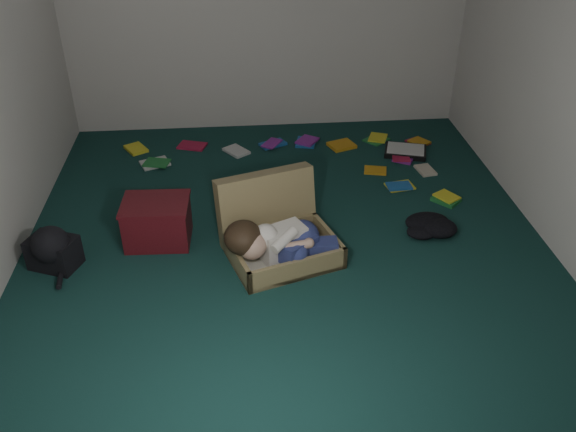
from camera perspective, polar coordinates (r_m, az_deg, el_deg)
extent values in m
plane|color=#123631|center=(4.70, -0.16, -2.62)|extent=(4.50, 4.50, 0.00)
plane|color=silver|center=(6.25, -2.09, 19.48)|extent=(4.50, 0.00, 4.50)
plane|color=silver|center=(2.14, 5.11, -8.63)|extent=(4.50, 0.00, 4.50)
cube|color=olive|center=(4.48, -0.35, -3.28)|extent=(0.89, 0.75, 0.17)
cube|color=silver|center=(4.50, -0.35, -3.73)|extent=(0.81, 0.67, 0.02)
cube|color=olive|center=(4.65, -2.05, 0.90)|extent=(0.79, 0.46, 0.56)
cube|color=white|center=(4.40, -0.51, -2.48)|extent=(0.37, 0.31, 0.24)
sphere|color=tan|center=(4.26, -3.37, -2.73)|extent=(0.21, 0.21, 0.21)
ellipsoid|color=black|center=(4.28, -4.21, -2.02)|extent=(0.27, 0.29, 0.24)
ellipsoid|color=navy|center=(4.46, 1.36, -1.93)|extent=(0.25, 0.29, 0.24)
cube|color=navy|center=(4.35, 0.97, -3.12)|extent=(0.31, 0.29, 0.15)
cube|color=navy|center=(4.41, 2.96, -3.00)|extent=(0.26, 0.13, 0.12)
sphere|color=white|center=(4.49, 3.95, -2.70)|extent=(0.12, 0.12, 0.12)
sphere|color=white|center=(4.44, 4.39, -3.33)|extent=(0.11, 0.11, 0.11)
cylinder|color=tan|center=(4.28, 0.89, -2.77)|extent=(0.21, 0.12, 0.07)
cube|color=#511017|center=(4.75, -12.11, -0.65)|extent=(0.50, 0.39, 0.32)
cube|color=#511017|center=(4.66, -12.35, 1.12)|extent=(0.52, 0.41, 0.02)
cube|color=black|center=(6.13, 10.93, 5.97)|extent=(0.46, 0.40, 0.05)
cube|color=white|center=(6.12, 10.95, 6.20)|extent=(0.42, 0.35, 0.01)
cube|color=yellow|center=(6.28, -14.03, 6.09)|extent=(0.21, 0.16, 0.02)
cube|color=#AB1638|center=(6.24, -8.96, 6.52)|extent=(0.26, 0.25, 0.02)
cube|color=silver|center=(6.08, -4.86, 6.05)|extent=(0.21, 0.24, 0.02)
cube|color=#1F5DA9|center=(6.24, 1.68, 6.90)|extent=(0.22, 0.25, 0.02)
cube|color=orange|center=(6.19, 5.04, 6.57)|extent=(0.26, 0.24, 0.02)
cube|color=#217934|center=(6.37, 8.26, 7.11)|extent=(0.22, 0.17, 0.02)
cube|color=purple|center=(6.01, 10.72, 5.24)|extent=(0.26, 0.26, 0.02)
cube|color=beige|center=(5.85, 12.73, 4.20)|extent=(0.19, 0.24, 0.02)
cube|color=yellow|center=(5.54, 10.43, 2.80)|extent=(0.23, 0.26, 0.02)
cube|color=#AB1638|center=(6.39, 12.06, 6.81)|extent=(0.26, 0.24, 0.02)
cube|color=silver|center=(5.97, -12.34, 4.85)|extent=(0.23, 0.19, 0.02)
cube|color=#1F5DA9|center=(6.20, -1.42, 6.73)|extent=(0.26, 0.26, 0.02)
cube|color=orange|center=(5.75, 8.17, 4.23)|extent=(0.18, 0.23, 0.02)
cube|color=#217934|center=(5.40, 14.55, 1.44)|extent=(0.24, 0.26, 0.02)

